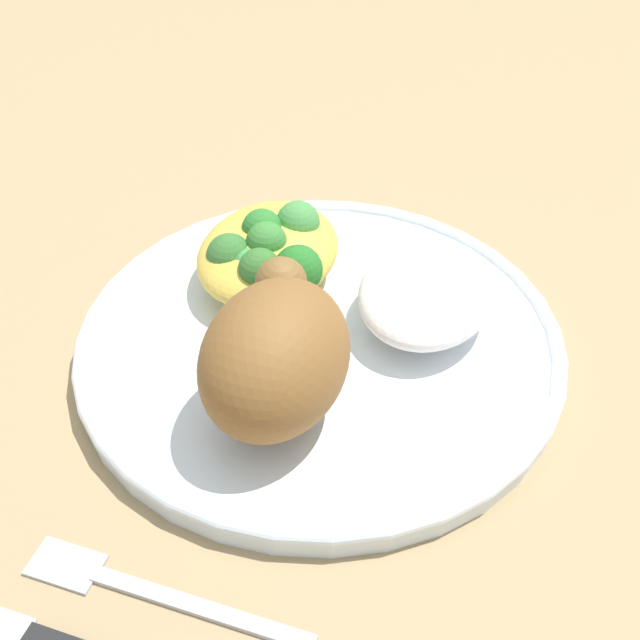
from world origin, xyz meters
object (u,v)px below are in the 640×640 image
at_px(roasted_chicken, 272,355).
at_px(knife, 27,636).
at_px(plate, 320,344).
at_px(mac_cheese_with_broccoli, 268,251).
at_px(rice_pile, 427,292).
at_px(fork, 150,591).

height_order(roasted_chicken, knife, roasted_chicken).
xyz_separation_m(plate, knife, (-0.22, 0.06, -0.01)).
bearing_deg(roasted_chicken, mac_cheese_with_broccoli, 24.15).
relative_size(rice_pile, fork, 0.71).
bearing_deg(knife, fork, -45.61).
bearing_deg(rice_pile, roasted_chicken, 151.77).
distance_m(mac_cheese_with_broccoli, fork, 0.22).
height_order(plate, fork, plate).
bearing_deg(fork, mac_cheese_with_broccoli, 8.07).
bearing_deg(knife, mac_cheese_with_broccoli, -2.00).
distance_m(rice_pile, mac_cheese_with_broccoli, 0.10).
relative_size(roasted_chicken, fork, 0.72).
relative_size(roasted_chicken, knife, 0.54).
relative_size(rice_pile, knife, 0.53).
bearing_deg(plate, roasted_chicken, 178.00).
height_order(roasted_chicken, rice_pile, roasted_chicken).
bearing_deg(plate, fork, 174.27).
relative_size(plate, mac_cheese_with_broccoli, 2.70).
bearing_deg(rice_pile, mac_cheese_with_broccoli, 89.78).
distance_m(rice_pile, knife, 0.28).
bearing_deg(mac_cheese_with_broccoli, roasted_chicken, -155.85).
height_order(mac_cheese_with_broccoli, knife, mac_cheese_with_broccoli).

